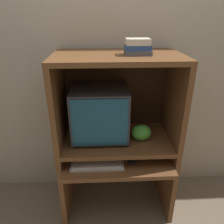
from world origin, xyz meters
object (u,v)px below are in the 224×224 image
crt_monitor (100,112)px  keyboard (97,164)px  snack_bag (141,133)px  mouse (132,162)px  book_stack (138,47)px

crt_monitor → keyboard: 0.42m
snack_bag → crt_monitor: bearing=167.6°
keyboard → mouse: (0.29, 0.01, 0.00)m
mouse → book_stack: book_stack is taller
keyboard → crt_monitor: bearing=82.7°
book_stack → crt_monitor: bearing=167.7°
mouse → book_stack: 0.90m
keyboard → mouse: 0.29m
keyboard → book_stack: book_stack is taller
keyboard → mouse: size_ratio=5.90×
crt_monitor → mouse: 0.48m
keyboard → snack_bag: snack_bag is taller
crt_monitor → snack_bag: (0.34, -0.08, -0.16)m
crt_monitor → mouse: bearing=-40.1°
crt_monitor → keyboard: (-0.03, -0.22, -0.35)m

